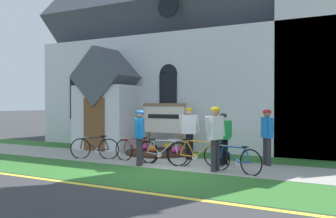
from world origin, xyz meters
TOP-DOWN VIEW (x-y plane):
  - ground at (0.00, 4.00)m, footprint 140.00×140.00m
  - sidewalk_slab at (-2.04, 1.38)m, footprint 32.00×2.30m
  - grass_verge at (-2.04, -0.97)m, footprint 32.00×2.39m
  - church_lawn at (-2.04, 3.29)m, footprint 24.00×1.53m
  - curb_paint_stripe at (-2.04, -2.31)m, footprint 28.00×0.16m
  - church_building at (-1.60, 7.81)m, footprint 14.09×9.88m
  - church_sign at (-1.84, 3.32)m, footprint 1.84×0.17m
  - flower_bed at (-1.84, 2.96)m, footprint 2.51×2.51m
  - bicycle_blue at (-3.18, 0.87)m, footprint 1.58×0.67m
  - bicycle_red at (1.76, 0.72)m, footprint 1.65×0.69m
  - bicycle_silver at (0.51, 1.06)m, footprint 1.72×0.67m
  - bicycle_white at (-1.60, 1.02)m, footprint 1.72×0.16m
  - bicycle_green at (-0.65, 0.96)m, footprint 1.76×0.20m
  - cyclist_in_orange_jersey at (1.06, 1.74)m, footprint 0.40×0.59m
  - cyclist_in_blue_jersey at (-0.27, 2.19)m, footprint 0.67×0.34m
  - cyclist_in_white_jersey at (1.22, 0.61)m, footprint 0.34×0.82m
  - cyclist_in_yellow_jersey at (2.27, 2.26)m, footprint 0.44×0.70m
  - cyclist_in_green_jersey at (-1.12, 0.43)m, footprint 0.35×0.73m

SIDE VIEW (x-z plane):
  - ground at x=0.00m, z-range 0.00..0.00m
  - curb_paint_stripe at x=-2.04m, z-range 0.00..0.01m
  - grass_verge at x=-2.04m, z-range 0.00..0.01m
  - church_lawn at x=-2.04m, z-range 0.00..0.01m
  - sidewalk_slab at x=-2.04m, z-range 0.00..0.01m
  - flower_bed at x=-1.84m, z-range -0.09..0.25m
  - bicycle_red at x=1.76m, z-range -0.02..0.75m
  - bicycle_blue at x=-3.18m, z-range -0.04..0.78m
  - bicycle_white at x=-1.60m, z-range -0.04..0.79m
  - bicycle_green at x=-0.65m, z-range -0.02..0.78m
  - bicycle_silver at x=0.51m, z-range -0.04..0.81m
  - cyclist_in_orange_jersey at x=1.06m, z-range 0.12..1.70m
  - cyclist_in_green_jersey at x=-1.12m, z-range 0.14..1.82m
  - cyclist_in_yellow_jersey at x=2.27m, z-range 0.15..1.84m
  - cyclist_in_blue_jersey at x=-0.27m, z-range 0.16..1.90m
  - cyclist_in_white_jersey at x=1.22m, z-range 0.17..1.97m
  - church_sign at x=-1.84m, z-range 0.30..2.18m
  - church_building at x=-1.60m, z-range -2.29..11.07m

